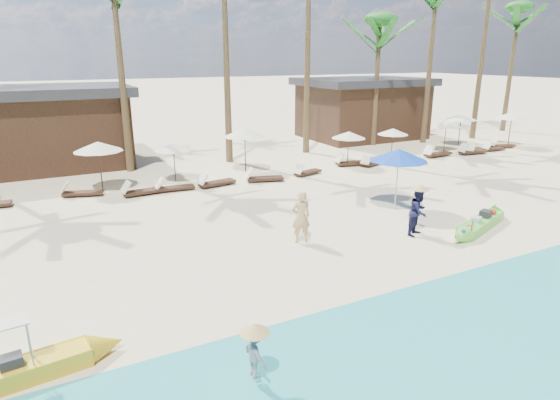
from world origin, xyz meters
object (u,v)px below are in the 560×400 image
tourist (301,217)px  yellow_canoe (1,377)px  green_canoe (481,223)px  blue_umbrella (399,155)px

tourist → yellow_canoe: bearing=33.3°
yellow_canoe → tourist: bearing=16.5°
green_canoe → yellow_canoe: yellow_canoe is taller
yellow_canoe → tourist: size_ratio=2.84×
green_canoe → blue_umbrella: bearing=91.4°
yellow_canoe → blue_umbrella: bearing=13.2°
yellow_canoe → tourist: tourist is taller
yellow_canoe → blue_umbrella: 14.38m
green_canoe → yellow_canoe: size_ratio=0.91×
tourist → blue_umbrella: bearing=-155.9°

